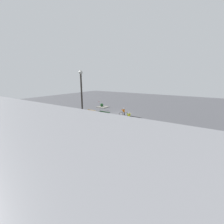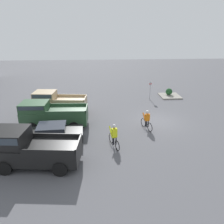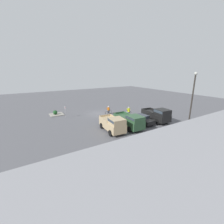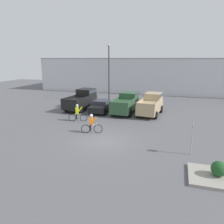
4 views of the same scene
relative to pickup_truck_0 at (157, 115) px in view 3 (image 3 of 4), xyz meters
name	(u,v)px [view 3 (image 3 of 4)]	position (x,y,z in m)	size (l,w,h in m)	color
ground_plane	(99,114)	(5.99, -9.41, -1.20)	(80.00, 80.00, 0.00)	#56565B
pickup_truck_0	(157,115)	(0.00, 0.00, 0.00)	(2.62, 5.25, 2.33)	black
sedan_0	(141,119)	(2.76, -0.79, -0.51)	(2.18, 4.46, 1.37)	black
pickup_truck_1	(130,121)	(5.57, -0.17, -0.09)	(2.36, 5.41, 2.14)	#2D5133
pickup_truck_2	(113,124)	(8.39, -0.23, -0.06)	(2.49, 4.97, 2.21)	tan
cyclist_0	(108,110)	(4.52, -8.05, -0.38)	(1.70, 0.66, 1.64)	black
cyclist_1	(129,111)	(1.87, -5.18, -0.35)	(1.77, 0.68, 1.72)	black
fire_lane_sign	(65,111)	(12.21, -10.08, 0.12)	(0.06, 0.30, 2.18)	#9E9EA3
lamppost	(192,101)	(1.45, 6.21, 3.40)	(0.36, 0.36, 7.99)	#2D2823
curb_island	(57,114)	(13.19, -12.78, -1.12)	(2.43, 2.34, 0.15)	gray
shrub	(55,112)	(13.44, -12.72, -0.65)	(0.79, 0.79, 0.79)	#1E4C23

